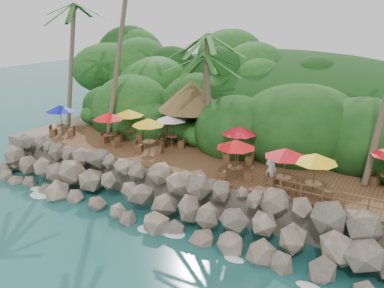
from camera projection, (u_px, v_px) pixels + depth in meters
The scene contains 12 objects.
ground at pixel (137, 229), 22.85m from camera, with size 140.00×140.00×0.00m, color #19514F.
land_base at pixel (250, 139), 35.53m from camera, with size 32.00×25.20×2.10m, color gray.
jungle_hill at pixel (279, 130), 41.95m from camera, with size 44.80×28.00×15.40m, color #143811.
seawall at pixel (158, 197), 24.11m from camera, with size 29.00×4.00×2.30m, color gray, non-canonical shape.
terrace at pixel (192, 161), 27.04m from camera, with size 26.00×5.00×0.20m, color brown.
jungle_foliage at pixel (245, 153), 35.04m from camera, with size 44.00×16.00×12.00m, color #143811, non-canonical shape.
foam_line at pixel (141, 226), 23.08m from camera, with size 25.20×0.80×0.06m.
palms at pixel (219, 8), 25.86m from camera, with size 33.69×7.30×13.81m.
palapa at pixel (191, 95), 30.13m from camera, with size 5.13×5.13×4.60m.
dining_clusters at pixel (195, 131), 26.15m from camera, with size 25.89×5.49×2.48m.
railing at pixel (333, 197), 20.13m from camera, with size 6.10×0.10×1.00m.
waiter at pixel (271, 169), 22.85m from camera, with size 0.67×0.44×1.83m, color white.
Camera 1 is at (13.11, -15.68, 11.72)m, focal length 37.63 mm.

